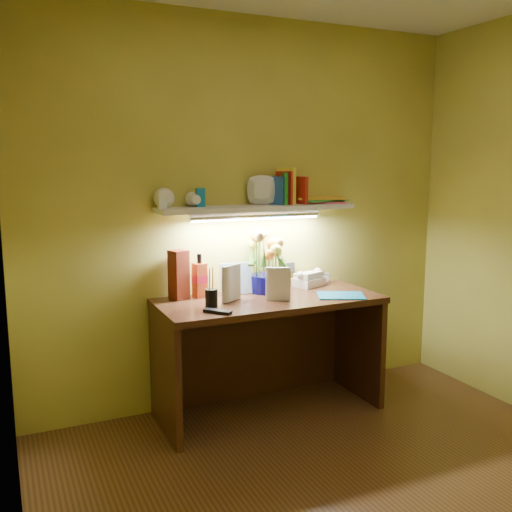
{
  "coord_description": "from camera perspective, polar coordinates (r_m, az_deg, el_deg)",
  "views": [
    {
      "loc": [
        -1.52,
        -1.92,
        1.59
      ],
      "look_at": [
        -0.02,
        1.35,
        0.99
      ],
      "focal_mm": 40.0,
      "sensor_mm": 36.0,
      "label": 1
    }
  ],
  "objects": [
    {
      "name": "desk_book_b",
      "position": [
        3.48,
        0.98,
        -2.81
      ],
      "size": [
        0.14,
        0.08,
        0.21
      ],
      "primitive_type": "imported",
      "rotation": [
        0.0,
        0.0,
        -0.47
      ],
      "color": "white",
      "rests_on": "desk"
    },
    {
      "name": "pen_cup",
      "position": [
        3.34,
        -4.49,
        -3.58
      ],
      "size": [
        0.1,
        0.1,
        0.18
      ],
      "primitive_type": "cylinder",
      "rotation": [
        0.0,
        0.0,
        -0.4
      ],
      "color": "black",
      "rests_on": "desk"
    },
    {
      "name": "wall_shelf",
      "position": [
        3.66,
        0.63,
        5.45
      ],
      "size": [
        1.32,
        0.33,
        0.27
      ],
      "color": "white",
      "rests_on": "ground"
    },
    {
      "name": "flower_bouquet",
      "position": [
        3.7,
        1.09,
        -0.6
      ],
      "size": [
        0.3,
        0.3,
        0.4
      ],
      "primitive_type": null,
      "rotation": [
        0.0,
        0.0,
        0.24
      ],
      "color": "#060634",
      "rests_on": "desk"
    },
    {
      "name": "desk_clock",
      "position": [
        4.02,
        6.81,
        -2.22
      ],
      "size": [
        0.08,
        0.06,
        0.07
      ],
      "primitive_type": "cube",
      "rotation": [
        0.0,
        0.0,
        -0.34
      ],
      "color": "#B9BABE",
      "rests_on": "desk"
    },
    {
      "name": "art_card",
      "position": [
        3.65,
        -2.04,
        -2.27
      ],
      "size": [
        0.2,
        0.05,
        0.2
      ],
      "primitive_type": null,
      "rotation": [
        0.0,
        0.0,
        -0.07
      ],
      "color": "white",
      "rests_on": "desk"
    },
    {
      "name": "desk",
      "position": [
        3.67,
        1.32,
        -9.91
      ],
      "size": [
        1.4,
        0.6,
        0.75
      ],
      "primitive_type": "cube",
      "color": "black",
      "rests_on": "ground"
    },
    {
      "name": "whisky_box",
      "position": [
        3.54,
        -7.73,
        -1.86
      ],
      "size": [
        0.12,
        0.12,
        0.31
      ],
      "primitive_type": "cube",
      "rotation": [
        0.0,
        0.0,
        0.32
      ],
      "color": "#5F1D0E",
      "rests_on": "desk"
    },
    {
      "name": "whisky_bottle",
      "position": [
        3.58,
        -5.66,
        -1.96
      ],
      "size": [
        0.09,
        0.09,
        0.28
      ],
      "primitive_type": null,
      "rotation": [
        0.0,
        0.0,
        0.17
      ],
      "color": "#A42F0F",
      "rests_on": "desk"
    },
    {
      "name": "blue_folder",
      "position": [
        3.65,
        8.48,
        -3.93
      ],
      "size": [
        0.35,
        0.32,
        0.01
      ],
      "primitive_type": "cube",
      "rotation": [
        0.0,
        0.0,
        -0.45
      ],
      "color": "#167AB9",
      "rests_on": "desk"
    },
    {
      "name": "desk_book_a",
      "position": [
        3.4,
        -3.38,
        -2.96
      ],
      "size": [
        0.16,
        0.09,
        0.23
      ],
      "primitive_type": "imported",
      "rotation": [
        0.0,
        0.0,
        0.46
      ],
      "color": "beige",
      "rests_on": "desk"
    },
    {
      "name": "tv_remote",
      "position": [
        3.22,
        -3.86,
        -5.56
      ],
      "size": [
        0.14,
        0.16,
        0.02
      ],
      "primitive_type": "cube",
      "rotation": [
        0.0,
        0.0,
        0.68
      ],
      "color": "black",
      "rests_on": "desk"
    },
    {
      "name": "telephone",
      "position": [
        3.9,
        5.3,
        -2.2
      ],
      "size": [
        0.23,
        0.2,
        0.12
      ],
      "primitive_type": null,
      "rotation": [
        0.0,
        0.0,
        0.35
      ],
      "color": "white",
      "rests_on": "desk"
    }
  ]
}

